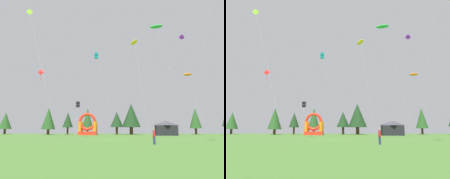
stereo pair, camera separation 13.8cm
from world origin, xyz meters
TOP-DOWN VIEW (x-y plane):
  - ground_plane at (0.00, 0.00)m, footprint 120.00×120.00m
  - kite_lime_diamond at (-18.38, 10.48)m, footprint 8.58×3.27m
  - kite_orange_parafoil at (16.02, 11.78)m, footprint 5.15×2.01m
  - kite_teal_box at (-3.23, 9.19)m, footprint 4.58×2.04m
  - kite_purple_delta at (18.78, 25.36)m, footprint 11.65×3.05m
  - kite_black_box at (-7.57, 13.16)m, footprint 0.77×3.17m
  - kite_green_parafoil at (10.77, 18.27)m, footprint 8.64×2.06m
  - kite_yellow_parafoil at (5.20, 19.42)m, footprint 3.71×7.60m
  - kite_red_diamond at (-13.61, 5.90)m, footprint 4.05×4.45m
  - person_near_camera at (5.42, -12.04)m, footprint 0.41×0.41m
  - inflatable_orange_dome at (-8.18, 33.05)m, footprint 5.40×3.61m
  - festival_tent at (14.05, 28.36)m, footprint 5.68×4.09m
  - tree_row_0 at (-39.56, 45.96)m, footprint 4.47×4.47m
  - tree_row_1 at (-22.50, 41.06)m, footprint 4.70×4.70m
  - tree_row_2 at (-15.99, 41.05)m, footprint 3.44×3.44m
  - tree_row_3 at (-9.32, 40.67)m, footprint 3.73×3.73m
  - tree_row_4 at (0.23, 44.18)m, footprint 4.39×4.39m
  - tree_row_5 at (5.17, 43.48)m, footprint 6.34×6.34m
  - tree_row_6 at (26.91, 44.26)m, footprint 4.02×4.02m

SIDE VIEW (x-z plane):
  - ground_plane at x=0.00m, z-range 0.00..0.00m
  - person_near_camera at x=5.42m, z-range 0.16..1.84m
  - festival_tent at x=14.05m, z-range 0.00..3.93m
  - inflatable_orange_dome at x=-8.18m, z-range -0.93..5.57m
  - tree_row_0 at x=-39.56m, z-range 0.87..8.55m
  - tree_row_2 at x=-15.99m, z-range 1.11..8.37m
  - tree_row_4 at x=0.23m, z-range 1.17..8.84m
  - tree_row_1 at x=-22.50m, z-range 0.80..9.61m
  - tree_row_3 at x=-9.32m, z-range 0.95..9.51m
  - tree_row_6 at x=26.91m, z-range 0.98..9.90m
  - tree_row_5 at x=5.17m, z-range 1.15..11.56m
  - kite_black_box at x=-7.57m, z-range 3.19..10.78m
  - kite_red_diamond at x=-13.61m, z-range 5.91..18.91m
  - kite_orange_parafoil at x=16.02m, z-range 6.34..19.91m
  - kite_teal_box at x=-3.23m, z-range 8.02..25.34m
  - kite_yellow_parafoil at x=5.20m, z-range 11.38..35.29m
  - kite_green_parafoil at x=10.77m, z-range 13.10..40.86m
  - kite_lime_diamond at x=-18.38m, z-range 13.10..41.00m
  - kite_purple_delta at x=18.78m, z-range 13.23..41.46m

